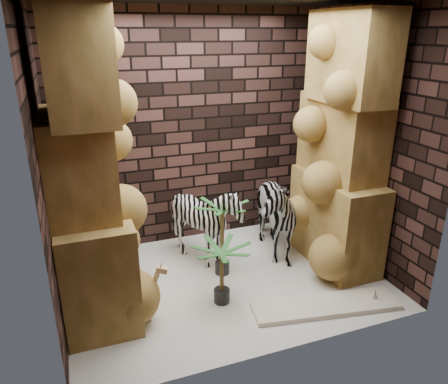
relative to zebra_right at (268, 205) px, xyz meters
name	(u,v)px	position (x,y,z in m)	size (l,w,h in m)	color
floor	(226,280)	(-0.74, -0.47, -0.66)	(3.50, 3.50, 0.00)	white
wall_back	(193,131)	(-0.74, 0.78, 0.84)	(3.50, 3.50, 0.00)	black
wall_front	(283,198)	(-0.74, -1.72, 0.84)	(3.50, 3.50, 0.00)	black
wall_left	(45,174)	(-2.49, -0.47, 0.84)	(3.00, 3.00, 0.00)	black
wall_right	(367,141)	(1.01, -0.47, 0.84)	(3.00, 3.00, 0.00)	black
rock_pillar_left	(85,170)	(-2.14, -0.47, 0.84)	(0.68, 1.30, 3.00)	tan
rock_pillar_right	(343,144)	(0.68, -0.47, 0.84)	(0.58, 1.25, 3.00)	tan
zebra_right	(268,205)	(0.00, 0.00, 0.00)	(0.61, 1.12, 1.33)	white
zebra_left	(206,227)	(-0.82, 0.01, -0.18)	(0.87, 1.07, 0.97)	white
giraffe_toy	(141,291)	(-1.77, -0.83, -0.34)	(0.34, 0.11, 0.66)	beige
palm_front	(222,238)	(-0.72, -0.30, -0.21)	(0.36, 0.36, 0.92)	#1F4919
palm_back	(222,274)	(-0.92, -0.84, -0.32)	(0.36, 0.36, 0.68)	#1F4919
surfboard	(325,305)	(0.06, -1.31, -0.64)	(1.54, 0.38, 0.05)	#F7EACF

